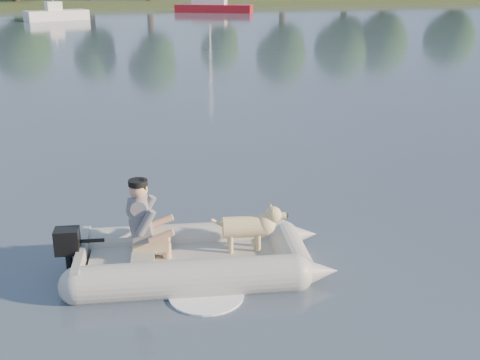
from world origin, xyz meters
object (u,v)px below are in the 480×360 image
object	(u,v)px
motorboat	(56,8)
sailboat	(213,8)
dinghy	(196,229)
man	(142,217)
dog	(244,230)

from	to	relation	value
motorboat	sailboat	xyz separation A→B (m)	(13.59, 6.01, -0.52)
dinghy	man	distance (m)	0.74
man	motorboat	world-z (taller)	motorboat
man	motorboat	distance (m)	43.45
dog	motorboat	world-z (taller)	motorboat
dog	sailboat	xyz separation A→B (m)	(8.54, 49.44, -0.10)
dinghy	motorboat	distance (m)	43.64
man	sailboat	xyz separation A→B (m)	(9.91, 49.30, -0.37)
dinghy	sailboat	distance (m)	50.27
man	sailboat	size ratio (longest dim) A/B	0.11
dinghy	sailboat	world-z (taller)	sailboat
dog	motorboat	size ratio (longest dim) A/B	0.19
sailboat	man	bearing A→B (deg)	-79.41
man	sailboat	world-z (taller)	sailboat
dinghy	dog	size ratio (longest dim) A/B	4.89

